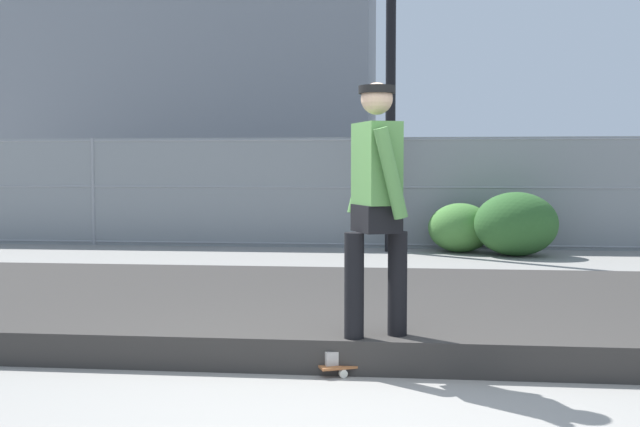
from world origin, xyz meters
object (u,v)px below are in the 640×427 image
at_px(parked_car_near, 143,191).
at_px(shrub_left, 460,228).
at_px(parked_car_mid, 432,192).
at_px(shrub_center, 516,224).
at_px(skater, 376,203).
at_px(skateboard, 376,362).

distance_m(parked_car_near, shrub_left, 7.67).
bearing_deg(parked_car_mid, shrub_left, -85.01).
bearing_deg(shrub_center, parked_car_near, 149.34).
height_order(skater, parked_car_near, skater).
distance_m(shrub_left, shrub_center, 0.92).
distance_m(skater, shrub_left, 7.36).
height_order(skateboard, shrub_left, shrub_left).
relative_size(parked_car_near, shrub_center, 3.49).
bearing_deg(parked_car_mid, shrub_center, -74.38).
relative_size(skateboard, shrub_left, 0.80).
xyz_separation_m(parked_car_near, shrub_center, (7.37, -4.37, -0.35)).
relative_size(parked_car_mid, shrub_left, 4.42).
distance_m(skateboard, shrub_center, 7.09).
bearing_deg(parked_car_near, shrub_left, -31.01).
bearing_deg(parked_car_near, skateboard, -63.95).
height_order(shrub_left, shrub_center, shrub_center).
relative_size(parked_car_near, parked_car_mid, 0.98).
height_order(parked_car_near, shrub_left, parked_car_near).
distance_m(parked_car_mid, shrub_center, 4.17).
xyz_separation_m(skateboard, parked_car_mid, (0.78, 10.83, 0.78)).
xyz_separation_m(parked_car_near, parked_car_mid, (6.25, -0.36, 0.00)).
relative_size(skater, parked_car_near, 0.42).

